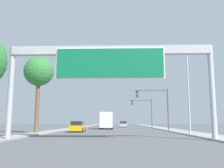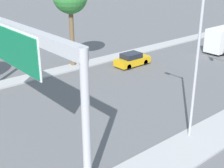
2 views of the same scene
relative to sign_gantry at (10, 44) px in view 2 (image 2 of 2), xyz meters
name	(u,v)px [view 2 (image 2 of 2)]	position (x,y,z in m)	size (l,w,h in m)	color
sign_gantry	(10,44)	(0.00, 0.00, 0.00)	(16.83, 0.73, 7.68)	#B2B2B7
car_mid_left	(132,60)	(-5.25, 16.09, -5.55)	(1.79, 4.23, 1.53)	gold
street_lamp_right	(194,56)	(8.35, 8.40, -0.51)	(2.37, 0.28, 9.98)	#B2B2B7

